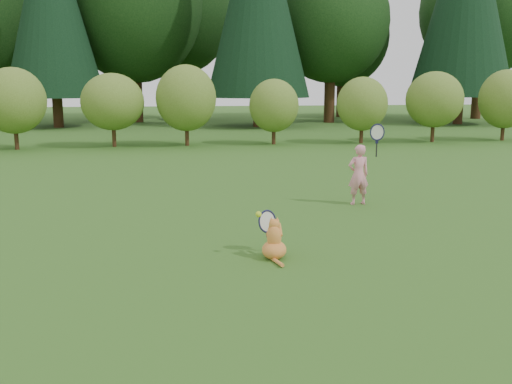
{
  "coord_description": "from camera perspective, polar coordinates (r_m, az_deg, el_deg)",
  "views": [
    {
      "loc": [
        -1.0,
        -6.91,
        2.19
      ],
      "look_at": [
        0.2,
        0.8,
        0.7
      ],
      "focal_mm": 40.0,
      "sensor_mm": 36.0,
      "label": 1
    }
  ],
  "objects": [
    {
      "name": "ground",
      "position": [
        7.32,
        -0.58,
        -6.6
      ],
      "size": [
        100.0,
        100.0,
        0.0
      ],
      "primitive_type": "plane",
      "color": "#1F5417",
      "rests_on": "ground"
    },
    {
      "name": "shrub_row",
      "position": [
        19.95,
        -6.06,
        8.47
      ],
      "size": [
        28.0,
        3.0,
        2.8
      ],
      "primitive_type": null,
      "color": "#516A21",
      "rests_on": "ground"
    },
    {
      "name": "child",
      "position": [
        10.56,
        10.27,
        1.86
      ],
      "size": [
        0.62,
        0.34,
        1.66
      ],
      "rotation": [
        0.0,
        0.0,
        3.23
      ],
      "color": "pink",
      "rests_on": "ground"
    },
    {
      "name": "cat",
      "position": [
        7.25,
        1.81,
        -4.53
      ],
      "size": [
        0.47,
        0.72,
        0.73
      ],
      "rotation": [
        0.0,
        0.0,
        -0.25
      ],
      "color": "#D86129",
      "rests_on": "ground"
    },
    {
      "name": "tennis_ball",
      "position": [
        7.25,
        0.26,
        -2.24
      ],
      "size": [
        0.08,
        0.08,
        0.08
      ],
      "color": "#A2D218",
      "rests_on": "ground"
    }
  ]
}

